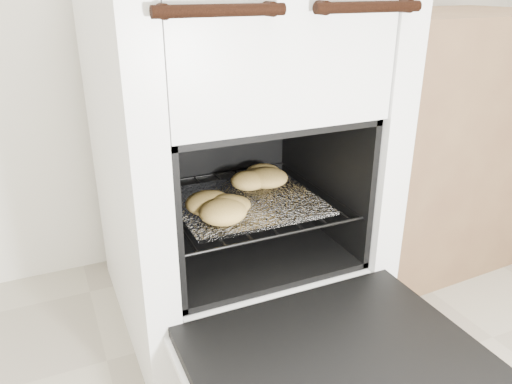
# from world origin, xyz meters

# --- Properties ---
(stove) EXTENTS (0.65, 0.73, 1.00)m
(stove) POSITION_xyz_m (0.07, 1.14, 0.49)
(stove) COLOR white
(stove) RESTS_ON ground
(oven_door) EXTENTS (0.59, 0.46, 0.04)m
(oven_door) POSITION_xyz_m (0.07, 0.58, 0.22)
(oven_door) COLOR black
(oven_door) RESTS_ON stove
(oven_rack) EXTENTS (0.48, 0.46, 0.01)m
(oven_rack) POSITION_xyz_m (0.07, 1.06, 0.38)
(oven_rack) COLOR black
(oven_rack) RESTS_ON stove
(foil_sheet) EXTENTS (0.37, 0.33, 0.01)m
(foil_sheet) POSITION_xyz_m (0.07, 1.04, 0.38)
(foil_sheet) COLOR white
(foil_sheet) RESTS_ON oven_rack
(baked_rolls) EXTENTS (0.37, 0.37, 0.05)m
(baked_rolls) POSITION_xyz_m (0.04, 1.04, 0.41)
(baked_rolls) COLOR #DDB558
(baked_rolls) RESTS_ON foil_sheet
(counter) EXTENTS (0.86, 0.59, 0.83)m
(counter) POSITION_xyz_m (0.84, 1.22, 0.42)
(counter) COLOR brown
(counter) RESTS_ON ground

